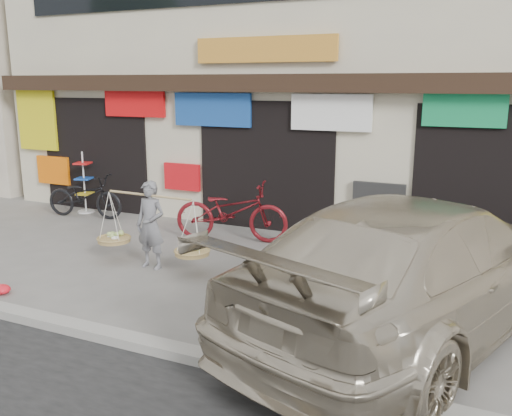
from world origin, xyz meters
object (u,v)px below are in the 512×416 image
at_px(suv, 419,265).
at_px(street_vendor, 151,229).
at_px(bike_0, 85,196).
at_px(display_rack, 85,188).
at_px(bike_2, 231,211).

bearing_deg(suv, street_vendor, 11.57).
bearing_deg(bike_0, display_rack, 33.68).
xyz_separation_m(street_vendor, display_rack, (-3.79, 2.67, -0.09)).
height_order(bike_2, suv, suv).
bearing_deg(bike_2, street_vendor, 152.73).
height_order(bike_0, bike_2, bike_2).
xyz_separation_m(bike_0, display_rack, (-0.34, 0.39, 0.09)).
relative_size(bike_0, suv, 0.30).
distance_m(street_vendor, display_rack, 4.64).
bearing_deg(bike_0, street_vendor, -131.14).
distance_m(bike_0, suv, 8.38).
bearing_deg(street_vendor, bike_2, 78.32).
bearing_deg(suv, bike_0, -0.89).
height_order(street_vendor, display_rack, street_vendor).
bearing_deg(bike_0, bike_2, -101.69).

